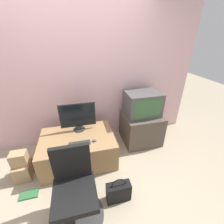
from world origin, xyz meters
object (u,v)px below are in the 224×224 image
at_px(office_chair, 75,193).
at_px(book, 29,195).
at_px(cardboard_box_lower, 24,170).
at_px(handbag, 119,192).
at_px(crt_tv, 142,104).
at_px(main_monitor, 78,117).
at_px(mouse, 95,140).
at_px(keyboard, 80,143).

height_order(office_chair, book, office_chair).
distance_m(cardboard_box_lower, handbag, 1.43).
xyz_separation_m(crt_tv, handbag, (-0.75, -1.10, -0.66)).
bearing_deg(main_monitor, book, -136.85).
distance_m(cardboard_box_lower, book, 0.38).
height_order(crt_tv, book, crt_tv).
distance_m(mouse, office_chair, 0.78).
bearing_deg(office_chair, handbag, 4.94).
height_order(main_monitor, keyboard, main_monitor).
bearing_deg(book, keyboard, 23.56).
bearing_deg(book, crt_tv, 21.98).
distance_m(crt_tv, handbag, 1.48).
xyz_separation_m(crt_tv, office_chair, (-1.27, -1.14, -0.44)).
bearing_deg(cardboard_box_lower, mouse, -1.03).
distance_m(crt_tv, book, 2.19).
bearing_deg(handbag, mouse, 106.65).
distance_m(keyboard, book, 0.92).
distance_m(main_monitor, mouse, 0.49).
height_order(mouse, cardboard_box_lower, mouse).
xyz_separation_m(main_monitor, keyboard, (-0.02, -0.38, -0.24)).
bearing_deg(handbag, keyboard, 122.55).
relative_size(keyboard, cardboard_box_lower, 1.20).
relative_size(keyboard, crt_tv, 0.52).
relative_size(office_chair, cardboard_box_lower, 3.44).
relative_size(crt_tv, handbag, 1.62).
relative_size(keyboard, office_chair, 0.35).
height_order(mouse, handbag, mouse).
distance_m(keyboard, cardboard_box_lower, 0.92).
bearing_deg(mouse, cardboard_box_lower, 178.97).
xyz_separation_m(keyboard, crt_tv, (1.17, 0.45, 0.32)).
distance_m(keyboard, handbag, 0.84).
height_order(main_monitor, office_chair, main_monitor).
bearing_deg(mouse, book, -161.37).
distance_m(main_monitor, cardboard_box_lower, 1.11).
height_order(crt_tv, office_chair, crt_tv).
relative_size(main_monitor, keyboard, 1.83).
height_order(crt_tv, handbag, crt_tv).
distance_m(mouse, handbag, 0.76).
bearing_deg(book, cardboard_box_lower, 109.74).
xyz_separation_m(keyboard, book, (-0.73, -0.32, -0.47)).
bearing_deg(book, handbag, -16.14).
bearing_deg(crt_tv, handbag, -124.44).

